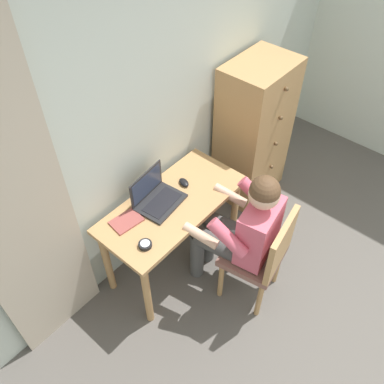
{
  "coord_description": "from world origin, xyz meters",
  "views": [
    {
      "loc": [
        -1.73,
        0.46,
        2.91
      ],
      "look_at": [
        -0.21,
        1.76,
        0.83
      ],
      "focal_mm": 38.15,
      "sensor_mm": 36.0,
      "label": 1
    }
  ],
  "objects_px": {
    "dresser": "(253,133)",
    "notebook_pad": "(126,221)",
    "laptop": "(156,196)",
    "computer_mouse": "(184,182)",
    "person_seated": "(242,227)",
    "desk": "(173,214)",
    "desk_clock": "(145,245)",
    "chair": "(263,254)"
  },
  "relations": [
    {
      "from": "desk_clock",
      "to": "notebook_pad",
      "type": "xyz_separation_m",
      "value": [
        0.06,
        0.25,
        -0.01
      ]
    },
    {
      "from": "desk_clock",
      "to": "person_seated",
      "type": "bearing_deg",
      "value": -33.4
    },
    {
      "from": "laptop",
      "to": "notebook_pad",
      "type": "relative_size",
      "value": 1.74
    },
    {
      "from": "desk",
      "to": "desk_clock",
      "type": "height_order",
      "value": "desk_clock"
    },
    {
      "from": "chair",
      "to": "notebook_pad",
      "type": "xyz_separation_m",
      "value": [
        -0.54,
        0.81,
        0.23
      ]
    },
    {
      "from": "desk",
      "to": "laptop",
      "type": "height_order",
      "value": "laptop"
    },
    {
      "from": "chair",
      "to": "desk_clock",
      "type": "height_order",
      "value": "chair"
    },
    {
      "from": "notebook_pad",
      "to": "desk",
      "type": "bearing_deg",
      "value": -12.27
    },
    {
      "from": "desk_clock",
      "to": "computer_mouse",
      "type": "bearing_deg",
      "value": 17.63
    },
    {
      "from": "chair",
      "to": "laptop",
      "type": "height_order",
      "value": "laptop"
    },
    {
      "from": "desk",
      "to": "dresser",
      "type": "distance_m",
      "value": 1.12
    },
    {
      "from": "dresser",
      "to": "desk",
      "type": "bearing_deg",
      "value": -176.97
    },
    {
      "from": "person_seated",
      "to": "desk_clock",
      "type": "distance_m",
      "value": 0.68
    },
    {
      "from": "laptop",
      "to": "chair",
      "type": "bearing_deg",
      "value": -71.58
    },
    {
      "from": "desk",
      "to": "notebook_pad",
      "type": "xyz_separation_m",
      "value": [
        -0.34,
        0.12,
        0.13
      ]
    },
    {
      "from": "chair",
      "to": "dresser",
      "type": "bearing_deg",
      "value": 38.72
    },
    {
      "from": "desk",
      "to": "desk_clock",
      "type": "xyz_separation_m",
      "value": [
        -0.4,
        -0.13,
        0.14
      ]
    },
    {
      "from": "desk",
      "to": "computer_mouse",
      "type": "height_order",
      "value": "computer_mouse"
    },
    {
      "from": "desk",
      "to": "computer_mouse",
      "type": "relative_size",
      "value": 11.45
    },
    {
      "from": "chair",
      "to": "desk",
      "type": "bearing_deg",
      "value": 105.92
    },
    {
      "from": "laptop",
      "to": "computer_mouse",
      "type": "distance_m",
      "value": 0.27
    },
    {
      "from": "notebook_pad",
      "to": "person_seated",
      "type": "bearing_deg",
      "value": -43.42
    },
    {
      "from": "dresser",
      "to": "laptop",
      "type": "height_order",
      "value": "dresser"
    },
    {
      "from": "dresser",
      "to": "notebook_pad",
      "type": "xyz_separation_m",
      "value": [
        -1.46,
        0.06,
        0.06
      ]
    },
    {
      "from": "person_seated",
      "to": "desk",
      "type": "bearing_deg",
      "value": 108.43
    },
    {
      "from": "desk",
      "to": "dresser",
      "type": "bearing_deg",
      "value": 3.03
    },
    {
      "from": "dresser",
      "to": "notebook_pad",
      "type": "bearing_deg",
      "value": 177.55
    },
    {
      "from": "dresser",
      "to": "chair",
      "type": "bearing_deg",
      "value": -141.28
    },
    {
      "from": "laptop",
      "to": "computer_mouse",
      "type": "relative_size",
      "value": 3.66
    },
    {
      "from": "person_seated",
      "to": "dresser",
      "type": "bearing_deg",
      "value": 30.46
    },
    {
      "from": "chair",
      "to": "desk_clock",
      "type": "distance_m",
      "value": 0.85
    },
    {
      "from": "desk",
      "to": "notebook_pad",
      "type": "height_order",
      "value": "notebook_pad"
    },
    {
      "from": "person_seated",
      "to": "computer_mouse",
      "type": "distance_m",
      "value": 0.57
    },
    {
      "from": "dresser",
      "to": "notebook_pad",
      "type": "relative_size",
      "value": 6.39
    },
    {
      "from": "laptop",
      "to": "notebook_pad",
      "type": "distance_m",
      "value": 0.28
    },
    {
      "from": "computer_mouse",
      "to": "notebook_pad",
      "type": "relative_size",
      "value": 0.48
    },
    {
      "from": "person_seated",
      "to": "desk_clock",
      "type": "relative_size",
      "value": 13.49
    },
    {
      "from": "laptop",
      "to": "computer_mouse",
      "type": "height_order",
      "value": "laptop"
    },
    {
      "from": "person_seated",
      "to": "laptop",
      "type": "height_order",
      "value": "person_seated"
    },
    {
      "from": "person_seated",
      "to": "computer_mouse",
      "type": "xyz_separation_m",
      "value": [
        0.03,
        0.57,
        0.05
      ]
    },
    {
      "from": "computer_mouse",
      "to": "dresser",
      "type": "bearing_deg",
      "value": 18.43
    },
    {
      "from": "laptop",
      "to": "notebook_pad",
      "type": "xyz_separation_m",
      "value": [
        -0.28,
        0.02,
        -0.05
      ]
    }
  ]
}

